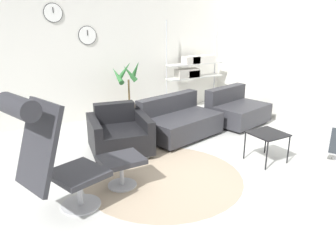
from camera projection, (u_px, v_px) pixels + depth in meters
The scene contains 12 objects.
ground_plane at pixel (170, 172), 4.45m from camera, with size 12.00×12.00×0.00m, color silver.
wall_back at pixel (95, 49), 6.36m from camera, with size 12.00×0.09×2.80m.
wall_right at pixel (329, 55), 5.48m from camera, with size 0.06×12.00×2.80m.
round_rug at pixel (164, 177), 4.30m from camera, with size 2.06×2.06×0.01m.
lounge_chair at pixel (48, 149), 3.21m from camera, with size 1.01×0.78×1.36m.
ottoman at pixel (121, 164), 4.01m from camera, with size 0.52×0.44×0.39m.
armchair_red at pixel (119, 136), 5.03m from camera, with size 1.01×1.01×0.72m.
couch_low at pixel (179, 122), 5.70m from camera, with size 1.48×1.13×0.69m.
couch_second at pixel (236, 111), 6.38m from camera, with size 1.22×1.07×0.69m.
side_table at pixel (267, 136), 4.67m from camera, with size 0.47×0.47×0.43m.
potted_plant at pixel (129, 101), 6.43m from camera, with size 0.49×0.49×1.24m.
shelf_unit at pixel (194, 67), 7.25m from camera, with size 1.37×0.28×1.94m.
Camera 1 is at (-2.05, -3.45, 2.03)m, focal length 35.00 mm.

